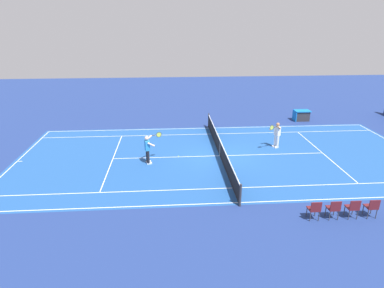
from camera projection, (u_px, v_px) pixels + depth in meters
The scene contains 12 objects.
ground_plane at pixel (220, 156), 19.91m from camera, with size 60.00×60.00×0.00m, color navy.
court_slab at pixel (220, 156), 19.91m from camera, with size 24.20×11.40×0.00m, color #1E4C93.
court_line_markings at pixel (220, 156), 19.90m from camera, with size 23.85×11.05×0.01m.
tennis_net at pixel (220, 148), 19.73m from camera, with size 0.10×11.70×1.08m.
tennis_player_near at pixel (148, 148), 18.55m from camera, with size 0.98×0.87×1.70m.
tennis_player_far at pixel (277, 134), 20.92m from camera, with size 0.92×0.94×1.70m.
tennis_ball at pixel (178, 156), 19.74m from camera, with size 0.07×0.07×0.07m, color #CCE01E.
spectator_chair_0 at pixel (372, 207), 13.48m from camera, with size 0.44×0.44×0.88m.
spectator_chair_1 at pixel (353, 207), 13.43m from camera, with size 0.44×0.44×0.88m.
spectator_chair_2 at pixel (334, 208), 13.37m from camera, with size 0.44×0.44×0.88m.
spectator_chair_3 at pixel (314, 209), 13.32m from camera, with size 0.44×0.44×0.88m.
equipment_cart_tarped at pixel (301, 115), 26.81m from camera, with size 1.25×0.84×0.85m.
Camera 1 is at (3.00, 18.22, 7.65)m, focal length 30.78 mm.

